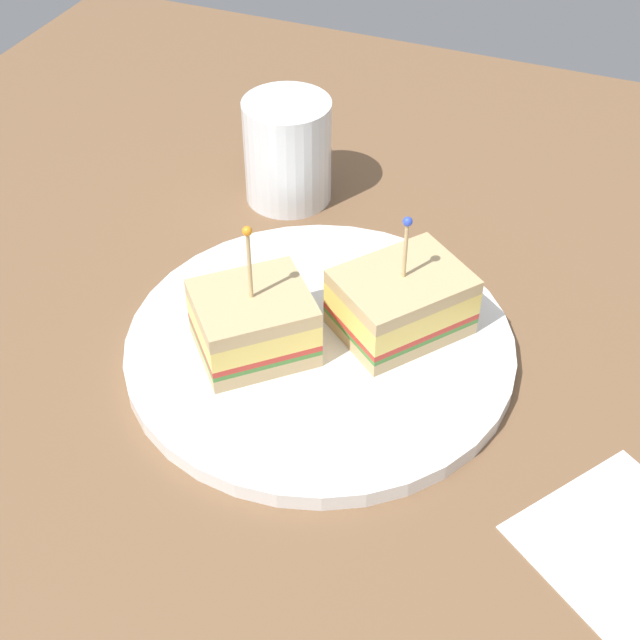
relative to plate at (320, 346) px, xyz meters
The scene contains 7 objects.
ground_plane 1.67cm from the plate, ahead, with size 108.60×108.60×2.00cm, color brown.
plate is the anchor object (origin of this frame).
sandwich_half_front 7.04cm from the plate, 54.73° to the right, with size 11.76×11.34×10.28cm.
sandwich_half_back 5.93cm from the plate, 123.13° to the left, with size 10.78×10.85×11.21cm.
drink_glass 21.78cm from the plate, 29.97° to the left, with size 7.99×7.99×9.72cm.
napkin 25.51cm from the plate, 110.31° to the right, with size 11.52×10.37×0.15cm, color white.
fork 24.59cm from the plate, 100.37° to the right, with size 10.58×7.13×0.35cm.
Camera 1 is at (-46.13, -18.75, 48.05)cm, focal length 50.67 mm.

